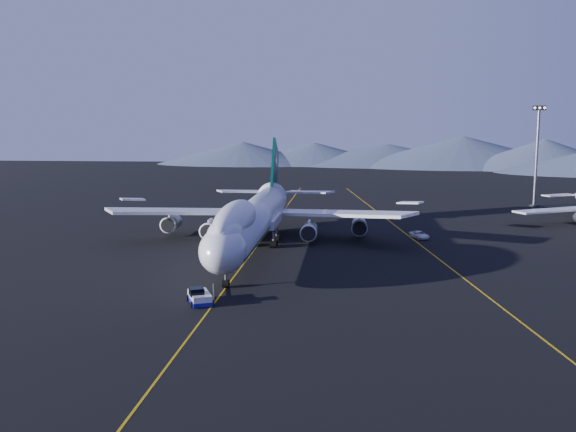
# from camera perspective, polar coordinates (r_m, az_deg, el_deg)

# --- Properties ---
(ground) EXTENTS (500.00, 500.00, 0.00)m
(ground) POSITION_cam_1_polar(r_m,az_deg,el_deg) (115.67, -3.04, -3.03)
(ground) COLOR black
(ground) RESTS_ON ground
(taxiway_line_main) EXTENTS (0.25, 220.00, 0.01)m
(taxiway_line_main) POSITION_cam_1_polar(r_m,az_deg,el_deg) (115.67, -3.04, -3.02)
(taxiway_line_main) COLOR #C3950B
(taxiway_line_main) RESTS_ON ground
(taxiway_line_side) EXTENTS (28.08, 198.09, 0.01)m
(taxiway_line_side) POSITION_cam_1_polar(r_m,az_deg,el_deg) (124.93, 11.41, -2.32)
(taxiway_line_side) COLOR #C3950B
(taxiway_line_side) RESTS_ON ground
(boeing_747) EXTENTS (59.62, 72.43, 19.37)m
(boeing_747) POSITION_cam_1_polar(r_m,az_deg,el_deg) (114.70, -3.06, -0.18)
(boeing_747) COLOR silver
(boeing_747) RESTS_ON ground
(pushback_tug) EXTENTS (4.25, 5.54, 2.16)m
(pushback_tug) POSITION_cam_1_polar(r_m,az_deg,el_deg) (82.84, -7.85, -7.24)
(pushback_tug) COLOR silver
(pushback_tug) RESTS_ON ground
(service_van) EXTENTS (4.07, 5.58, 1.41)m
(service_van) POSITION_cam_1_polar(r_m,az_deg,el_deg) (129.38, 11.60, -1.65)
(service_van) COLOR white
(service_van) RESTS_ON ground
(floodlight_mast) EXTENTS (3.35, 2.51, 27.10)m
(floodlight_mast) POSITION_cam_1_polar(r_m,az_deg,el_deg) (186.08, 21.23, 5.01)
(floodlight_mast) COLOR black
(floodlight_mast) RESTS_ON ground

